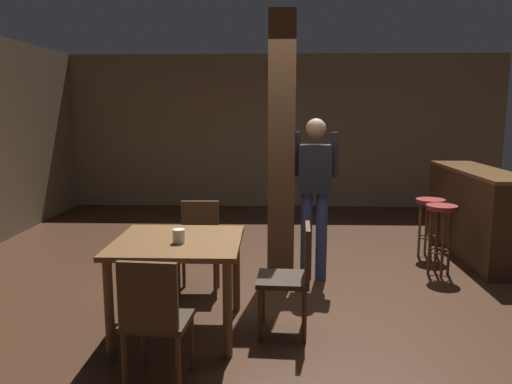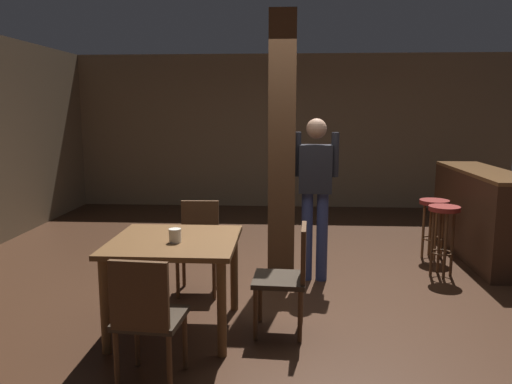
% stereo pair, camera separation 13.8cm
% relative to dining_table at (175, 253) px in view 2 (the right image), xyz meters
% --- Properties ---
extents(ground_plane, '(10.80, 10.80, 0.00)m').
position_rel_dining_table_xyz_m(ground_plane, '(0.98, 0.93, -0.65)').
color(ground_plane, '#382114').
extents(wall_back, '(8.00, 0.10, 2.80)m').
position_rel_dining_table_xyz_m(wall_back, '(0.98, 5.43, 0.75)').
color(wall_back, '#756047').
rests_on(wall_back, ground_plane).
extents(pillar, '(0.28, 0.28, 2.80)m').
position_rel_dining_table_xyz_m(pillar, '(0.85, 1.37, 0.75)').
color(pillar, '#4C301C').
rests_on(pillar, ground_plane).
extents(dining_table, '(1.02, 1.02, 0.77)m').
position_rel_dining_table_xyz_m(dining_table, '(0.00, 0.00, 0.00)').
color(dining_table, brown).
rests_on(dining_table, ground_plane).
extents(chair_north, '(0.44, 0.44, 0.89)m').
position_rel_dining_table_xyz_m(chair_north, '(0.03, 0.91, -0.15)').
color(chair_north, '#2D2319').
rests_on(chair_north, ground_plane).
extents(chair_south, '(0.45, 0.45, 0.89)m').
position_rel_dining_table_xyz_m(chair_south, '(0.01, -0.88, -0.15)').
color(chair_south, '#2D2319').
rests_on(chair_south, ground_plane).
extents(chair_east, '(0.44, 0.44, 0.89)m').
position_rel_dining_table_xyz_m(chair_east, '(0.93, -0.01, -0.15)').
color(chair_east, '#2D2319').
rests_on(chair_east, ground_plane).
extents(napkin_cup, '(0.10, 0.10, 0.11)m').
position_rel_dining_table_xyz_m(napkin_cup, '(0.03, -0.10, 0.17)').
color(napkin_cup, silver).
rests_on(napkin_cup, dining_table).
extents(standing_person, '(0.47, 0.23, 1.72)m').
position_rel_dining_table_xyz_m(standing_person, '(1.21, 1.30, 0.35)').
color(standing_person, black).
rests_on(standing_person, ground_plane).
extents(bar_counter, '(0.56, 2.11, 1.08)m').
position_rel_dining_table_xyz_m(bar_counter, '(3.22, 2.27, -0.10)').
color(bar_counter, brown).
rests_on(bar_counter, ground_plane).
extents(bar_stool_near, '(0.33, 0.33, 0.78)m').
position_rel_dining_table_xyz_m(bar_stool_near, '(2.61, 1.51, -0.08)').
color(bar_stool_near, maroon).
rests_on(bar_stool_near, ground_plane).
extents(bar_stool_mid, '(0.35, 0.35, 0.73)m').
position_rel_dining_table_xyz_m(bar_stool_mid, '(2.70, 2.18, -0.11)').
color(bar_stool_mid, maroon).
rests_on(bar_stool_mid, ground_plane).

